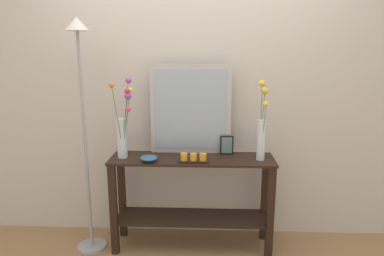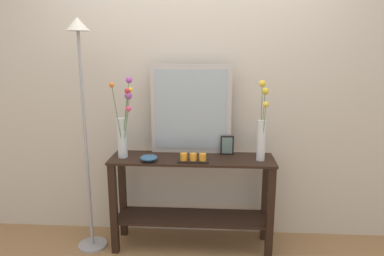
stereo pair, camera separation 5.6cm
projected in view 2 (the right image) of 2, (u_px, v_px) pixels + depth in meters
ground_plane at (192, 246)px, 2.99m from camera, size 7.00×6.00×0.02m
wall_back at (194, 84)px, 2.99m from camera, size 6.40×0.08×2.70m
console_table at (192, 192)px, 2.88m from camera, size 1.33×0.36×0.79m
mirror_leaning at (191, 110)px, 2.88m from camera, size 0.67×0.03×0.74m
tall_vase_left at (123, 127)px, 2.79m from camera, size 0.16×0.27×0.64m
vase_right at (262, 129)px, 2.71m from camera, size 0.09×0.19×0.63m
candle_tray at (193, 158)px, 2.71m from camera, size 0.24×0.09×0.07m
picture_frame_small at (227, 145)px, 2.89m from camera, size 0.11×0.01×0.16m
decorative_bowl at (149, 158)px, 2.73m from camera, size 0.14×0.14×0.05m
floor_lamp at (83, 99)px, 2.70m from camera, size 0.24×0.24×1.88m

